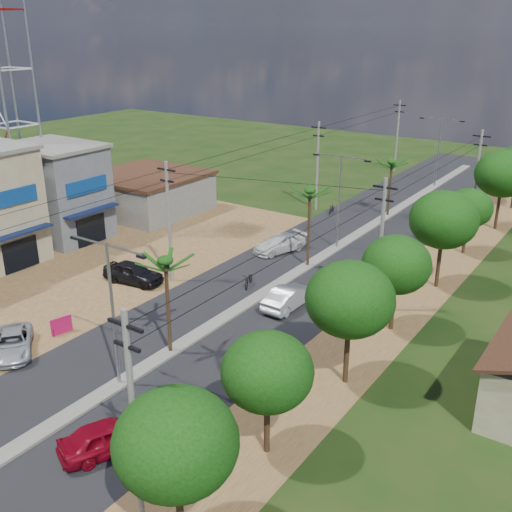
{
  "coord_description": "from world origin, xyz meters",
  "views": [
    {
      "loc": [
        21.17,
        -18.27,
        17.81
      ],
      "look_at": [
        -0.34,
        13.3,
        3.0
      ],
      "focal_mm": 42.0,
      "sensor_mm": 36.0,
      "label": 1
    }
  ],
  "objects": [
    {
      "name": "roadside_sign",
      "position": [
        -7.1,
        2.0,
        0.56
      ],
      "size": [
        0.41,
        1.33,
        1.12
      ],
      "rotation": [
        0.0,
        0.0,
        -0.24
      ],
      "color": "#9E0E43",
      "rests_on": "ground"
    },
    {
      "name": "utility_pole_e_a",
      "position": [
        7.5,
        -6.0,
        4.76
      ],
      "size": [
        1.6,
        0.24,
        9.0
      ],
      "color": "#605E56",
      "rests_on": "ground"
    },
    {
      "name": "ground",
      "position": [
        0.0,
        0.0,
        0.0
      ],
      "size": [
        160.0,
        160.0,
        0.0
      ],
      "primitive_type": "plane",
      "color": "black",
      "rests_on": "ground"
    },
    {
      "name": "car_parked_dark",
      "position": [
        -9.06,
        10.09,
        0.79
      ],
      "size": [
        4.83,
        2.5,
        1.57
      ],
      "primitive_type": "imported",
      "rotation": [
        0.0,
        0.0,
        1.71
      ],
      "color": "black",
      "rests_on": "ground"
    },
    {
      "name": "palm_median_near",
      "position": [
        0.0,
        4.0,
        5.54
      ],
      "size": [
        2.0,
        2.0,
        6.15
      ],
      "color": "black",
      "rests_on": "ground"
    },
    {
      "name": "dirt_lot_west",
      "position": [
        -15.0,
        8.0,
        0.02
      ],
      "size": [
        18.0,
        46.0,
        0.04
      ],
      "primitive_type": "cube",
      "color": "brown",
      "rests_on": "ground"
    },
    {
      "name": "palm_median_far",
      "position": [
        0.0,
        36.0,
        5.26
      ],
      "size": [
        2.0,
        2.0,
        5.85
      ],
      "color": "black",
      "rests_on": "ground"
    },
    {
      "name": "low_shed",
      "position": [
        -21.0,
        24.0,
        1.97
      ],
      "size": [
        10.4,
        10.4,
        3.95
      ],
      "color": "#605E56",
      "rests_on": "ground"
    },
    {
      "name": "car_white_far",
      "position": [
        -3.63,
        21.62,
        0.69
      ],
      "size": [
        3.45,
        5.15,
        1.38
      ],
      "primitive_type": "imported",
      "rotation": [
        0.0,
        0.0,
        -0.35
      ],
      "color": "silver",
      "rests_on": "ground"
    },
    {
      "name": "car_red_near",
      "position": [
        3.51,
        -3.92,
        0.76
      ],
      "size": [
        3.45,
        4.78,
        1.51
      ],
      "primitive_type": "imported",
      "rotation": [
        0.0,
        0.0,
        2.72
      ],
      "color": "maroon",
      "rests_on": "ground"
    },
    {
      "name": "car_parked_silver",
      "position": [
        -7.5,
        -1.12,
        0.62
      ],
      "size": [
        4.78,
        4.4,
        1.24
      ],
      "primitive_type": "imported",
      "rotation": [
        0.0,
        0.0,
        0.9
      ],
      "color": "#ADB1B6",
      "rests_on": "ground"
    },
    {
      "name": "tree_east_e",
      "position": [
        9.6,
        22.0,
        5.09
      ],
      "size": [
        4.8,
        4.8,
        7.14
      ],
      "color": "black",
      "rests_on": "ground"
    },
    {
      "name": "tree_east_f",
      "position": [
        9.2,
        30.0,
        3.89
      ],
      "size": [
        3.8,
        3.8,
        5.52
      ],
      "color": "black",
      "rests_on": "ground"
    },
    {
      "name": "utility_pole_w_d",
      "position": [
        -7.0,
        55.0,
        4.76
      ],
      "size": [
        1.6,
        0.24,
        9.0
      ],
      "color": "#605E56",
      "rests_on": "ground"
    },
    {
      "name": "tree_east_d",
      "position": [
        9.4,
        14.0,
        4.34
      ],
      "size": [
        4.2,
        4.2,
        6.13
      ],
      "color": "black",
      "rests_on": "ground"
    },
    {
      "name": "tree_east_a",
      "position": [
        9.5,
        -6.0,
        4.49
      ],
      "size": [
        4.4,
        4.4,
        6.37
      ],
      "color": "black",
      "rests_on": "ground"
    },
    {
      "name": "moto_rider_west_b",
      "position": [
        -5.0,
        33.62,
        0.49
      ],
      "size": [
        0.73,
        1.69,
        0.98
      ],
      "primitive_type": "imported",
      "rotation": [
        0.0,
        0.0,
        0.17
      ],
      "color": "black",
      "rests_on": "ground"
    },
    {
      "name": "streetlight_mid",
      "position": [
        0.0,
        25.0,
        4.79
      ],
      "size": [
        5.1,
        0.18,
        8.0
      ],
      "color": "gray",
      "rests_on": "ground"
    },
    {
      "name": "dirt_shoulder_east",
      "position": [
        8.5,
        15.0,
        0.01
      ],
      "size": [
        5.0,
        90.0,
        0.03
      ],
      "primitive_type": "cube",
      "color": "brown",
      "rests_on": "ground"
    },
    {
      "name": "car_silver_mid",
      "position": [
        2.53,
        12.98,
        0.75
      ],
      "size": [
        1.67,
        4.58,
        1.5
      ],
      "primitive_type": "imported",
      "rotation": [
        0.0,
        0.0,
        3.12
      ],
      "color": "#ADB1B6",
      "rests_on": "ground"
    },
    {
      "name": "moto_rider_west_a",
      "position": [
        -1.65,
        14.31,
        0.52
      ],
      "size": [
        1.36,
        2.08,
        1.03
      ],
      "primitive_type": "imported",
      "rotation": [
        0.0,
        0.0,
        0.37
      ],
      "color": "black",
      "rests_on": "ground"
    },
    {
      "name": "utility_pole_w_b",
      "position": [
        -7.0,
        12.0,
        4.76
      ],
      "size": [
        1.6,
        0.24,
        9.0
      ],
      "color": "#605E56",
      "rests_on": "ground"
    },
    {
      "name": "moto_rider_east",
      "position": [
        5.2,
        0.64,
        0.46
      ],
      "size": [
        0.96,
        1.82,
        0.91
      ],
      "primitive_type": "imported",
      "rotation": [
        0.0,
        0.0,
        3.35
      ],
      "color": "black",
      "rests_on": "ground"
    },
    {
      "name": "utility_pole_w_c",
      "position": [
        -7.0,
        34.0,
        4.76
      ],
      "size": [
        1.6,
        0.24,
        9.0
      ],
      "color": "#605E56",
      "rests_on": "ground"
    },
    {
      "name": "streetlight_far",
      "position": [
        0.0,
        50.0,
        4.79
      ],
      "size": [
        5.1,
        0.18,
        8.0
      ],
      "color": "gray",
      "rests_on": "ground"
    },
    {
      "name": "tree_east_c",
      "position": [
        9.7,
        7.0,
        4.86
      ],
      "size": [
        4.6,
        4.6,
        6.83
      ],
      "color": "black",
      "rests_on": "ground"
    },
    {
      "name": "shophouse_grey",
      "position": [
        -21.98,
        14.0,
        4.16
      ],
      "size": [
        9.0,
        6.4,
        8.3
      ],
      "color": "#515459",
      "rests_on": "ground"
    },
    {
      "name": "median",
      "position": [
        0.0,
        18.0,
        0.09
      ],
      "size": [
        1.0,
        90.0,
        0.18
      ],
      "primitive_type": "cube",
      "color": "#605E56",
      "rests_on": "ground"
    },
    {
      "name": "streetlight_near",
      "position": [
        0.0,
        0.0,
        4.79
      ],
      "size": [
        5.1,
        0.18,
        8.0
      ],
      "color": "gray",
      "rests_on": "ground"
    },
    {
      "name": "tree_east_g",
      "position": [
        9.8,
        38.0,
        5.24
      ],
      "size": [
        5.0,
        5.0,
        7.38
      ],
      "color": "black",
      "rests_on": "ground"
    },
    {
      "name": "road",
      "position": [
        0.0,
        15.0,
        0.02
      ],
      "size": [
        12.0,
        110.0,
        0.04
      ],
      "primitive_type": "cube",
      "color": "black",
      "rests_on": "ground"
    },
    {
      "name": "utility_pole_e_b",
      "position": [
        7.5,
        16.0,
        4.76
      ],
      "size": [
        1.6,
        0.24,
        9.0
      ],
      "color": "#605E56",
      "rests_on": "ground"
    },
    {
      "name": "palm_median_mid",
      "position": [
        0.0,
        20.0,
        5.9
      ],
      "size": [
        2.0,
        2.0,
        6.55
      ],
      "color": "black",
      "rests_on": "ground"
    },
    {
      "name": "tree_east_b",
      "position": [
        9.3,
        0.0,
        4.11
      ],
      "size": [
        4.0,
        4.0,
        5.83
      ],
      "color": "black",
      "rests_on": "ground"
    },
    {
      "name": "utility_pole_e_c",
      "position": [
        7.5,
        38.0,
        4.76
      ],
      "size": [
        1.6,
        0.24,
        9.0
      ],
      "color": "#605E56",
      "rests_on": "ground"
    }
  ]
}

